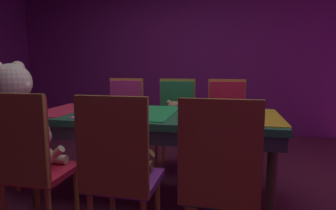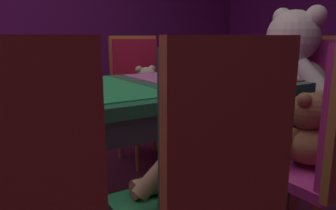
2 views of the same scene
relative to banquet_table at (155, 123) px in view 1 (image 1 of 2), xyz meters
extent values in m
plane|color=#591E33|center=(0.00, 0.00, -0.65)|extent=(7.90, 7.90, 0.00)
cube|color=#721E72|center=(2.60, 0.00, 0.75)|extent=(0.12, 6.40, 2.80)
cube|color=#26724C|center=(0.00, 0.00, 0.06)|extent=(0.90, 2.00, 0.05)
cube|color=#33333F|center=(0.00, 0.00, -0.01)|extent=(0.88, 1.96, 0.10)
cylinder|color=#4C3826|center=(0.38, 0.90, -0.31)|extent=(0.07, 0.07, 0.69)
cylinder|color=#4C3826|center=(0.38, -0.90, -0.31)|extent=(0.07, 0.07, 0.69)
cylinder|color=#4C3826|center=(-0.38, 0.90, -0.31)|extent=(0.07, 0.07, 0.69)
cylinder|color=#4C3826|center=(-0.38, -0.90, -0.31)|extent=(0.07, 0.07, 0.69)
cube|color=yellow|center=(0.00, -0.85, 0.09)|extent=(0.77, 0.32, 0.01)
cube|color=blue|center=(0.00, -0.42, 0.09)|extent=(0.77, 0.32, 0.01)
cube|color=green|center=(0.00, 0.00, 0.09)|extent=(0.77, 0.32, 0.01)
cube|color=pink|center=(0.00, 0.42, 0.09)|extent=(0.77, 0.32, 0.01)
cube|color=#E52D4C|center=(0.00, 0.85, 0.09)|extent=(0.77, 0.32, 0.01)
cube|color=#268C4C|center=(-0.74, -0.57, -0.21)|extent=(0.40, 0.40, 0.04)
cube|color=#268C4C|center=(-0.92, -0.57, 0.06)|extent=(0.05, 0.38, 0.50)
cube|color=gold|center=(-0.94, -0.57, 0.06)|extent=(0.03, 0.41, 0.55)
ellipsoid|color=olive|center=(-0.74, -0.57, -0.11)|extent=(0.19, 0.19, 0.15)
sphere|color=olive|center=(-0.72, -0.57, 0.02)|extent=(0.15, 0.15, 0.15)
sphere|color=#AE7747|center=(-0.67, -0.57, 0.01)|extent=(0.06, 0.06, 0.06)
sphere|color=olive|center=(-0.74, -0.51, 0.08)|extent=(0.06, 0.06, 0.06)
sphere|color=olive|center=(-0.74, -0.62, 0.08)|extent=(0.06, 0.06, 0.06)
cylinder|color=olive|center=(-0.70, -0.47, -0.10)|extent=(0.05, 0.13, 0.12)
cylinder|color=olive|center=(-0.70, -0.66, -0.10)|extent=(0.05, 0.13, 0.12)
cylinder|color=olive|center=(-0.62, -0.52, -0.16)|extent=(0.06, 0.14, 0.06)
cylinder|color=olive|center=(-0.62, -0.62, -0.16)|extent=(0.06, 0.14, 0.06)
cube|color=purple|center=(-0.73, 0.00, -0.21)|extent=(0.40, 0.40, 0.04)
cube|color=purple|center=(-0.91, 0.00, 0.06)|extent=(0.05, 0.38, 0.50)
cube|color=gold|center=(-0.93, 0.00, 0.06)|extent=(0.03, 0.41, 0.55)
cylinder|color=gold|center=(-0.57, 0.16, -0.44)|extent=(0.04, 0.04, 0.42)
cylinder|color=gold|center=(-0.57, -0.16, -0.44)|extent=(0.04, 0.04, 0.42)
ellipsoid|color=olive|center=(-0.73, 0.00, -0.10)|extent=(0.21, 0.21, 0.16)
sphere|color=olive|center=(-0.71, 0.00, 0.05)|extent=(0.16, 0.16, 0.16)
sphere|color=#AE7747|center=(-0.65, 0.00, 0.03)|extent=(0.06, 0.06, 0.06)
sphere|color=olive|center=(-0.73, 0.06, 0.11)|extent=(0.06, 0.06, 0.06)
sphere|color=olive|center=(-0.73, -0.06, 0.11)|extent=(0.06, 0.06, 0.06)
cylinder|color=olive|center=(-0.68, 0.10, -0.09)|extent=(0.06, 0.15, 0.14)
cylinder|color=olive|center=(-0.68, -0.10, -0.09)|extent=(0.06, 0.15, 0.14)
cylinder|color=olive|center=(-0.59, 0.06, -0.16)|extent=(0.07, 0.15, 0.07)
cylinder|color=olive|center=(-0.59, -0.05, -0.16)|extent=(0.07, 0.15, 0.07)
cube|color=red|center=(-0.71, 0.60, -0.21)|extent=(0.40, 0.40, 0.04)
cube|color=red|center=(-0.89, 0.60, 0.06)|extent=(0.05, 0.38, 0.50)
cube|color=gold|center=(-0.92, 0.60, 0.06)|extent=(0.03, 0.41, 0.55)
cylinder|color=gold|center=(-0.55, 0.76, -0.44)|extent=(0.04, 0.04, 0.42)
cylinder|color=gold|center=(-0.55, 0.44, -0.44)|extent=(0.04, 0.04, 0.42)
ellipsoid|color=beige|center=(-0.71, 0.60, -0.11)|extent=(0.19, 0.19, 0.15)
sphere|color=beige|center=(-0.70, 0.60, 0.02)|extent=(0.15, 0.15, 0.15)
sphere|color=#FDDCAD|center=(-0.65, 0.60, 0.01)|extent=(0.06, 0.06, 0.06)
sphere|color=beige|center=(-0.71, 0.66, 0.08)|extent=(0.06, 0.06, 0.06)
sphere|color=beige|center=(-0.71, 0.55, 0.08)|extent=(0.06, 0.06, 0.06)
cylinder|color=beige|center=(-0.68, 0.70, -0.10)|extent=(0.05, 0.13, 0.12)
cylinder|color=beige|center=(-0.68, 0.51, -0.10)|extent=(0.05, 0.13, 0.12)
cylinder|color=beige|center=(-0.59, 0.65, -0.16)|extent=(0.06, 0.14, 0.06)
cylinder|color=beige|center=(-0.59, 0.56, -0.16)|extent=(0.06, 0.14, 0.06)
cube|color=red|center=(0.74, -0.58, -0.21)|extent=(0.40, 0.40, 0.04)
cube|color=red|center=(0.92, -0.58, 0.06)|extent=(0.05, 0.38, 0.50)
cube|color=gold|center=(0.94, -0.58, 0.06)|extent=(0.03, 0.41, 0.55)
cylinder|color=gold|center=(0.90, -0.42, -0.44)|extent=(0.04, 0.04, 0.42)
cylinder|color=gold|center=(0.90, -0.74, -0.44)|extent=(0.04, 0.04, 0.42)
cylinder|color=gold|center=(0.58, -0.42, -0.44)|extent=(0.04, 0.04, 0.42)
cylinder|color=gold|center=(0.58, -0.74, -0.44)|extent=(0.04, 0.04, 0.42)
ellipsoid|color=#9E7247|center=(0.74, -0.58, -0.11)|extent=(0.19, 0.19, 0.15)
sphere|color=#9E7247|center=(0.72, -0.58, 0.03)|extent=(0.15, 0.15, 0.15)
sphere|color=tan|center=(0.67, -0.58, 0.02)|extent=(0.06, 0.06, 0.06)
sphere|color=#9E7247|center=(0.74, -0.63, 0.09)|extent=(0.06, 0.06, 0.06)
sphere|color=#9E7247|center=(0.74, -0.52, 0.09)|extent=(0.06, 0.06, 0.06)
cylinder|color=#9E7247|center=(0.70, -0.67, -0.09)|extent=(0.05, 0.14, 0.13)
cylinder|color=#9E7247|center=(0.70, -0.48, -0.09)|extent=(0.05, 0.14, 0.13)
cylinder|color=#9E7247|center=(0.61, -0.63, -0.16)|extent=(0.07, 0.14, 0.07)
cylinder|color=#9E7247|center=(0.61, -0.53, -0.16)|extent=(0.07, 0.14, 0.07)
cube|color=#268C4C|center=(0.71, -0.03, -0.21)|extent=(0.40, 0.40, 0.04)
cube|color=#268C4C|center=(0.89, -0.03, 0.06)|extent=(0.05, 0.38, 0.50)
cube|color=gold|center=(0.91, -0.03, 0.06)|extent=(0.03, 0.41, 0.55)
cylinder|color=gold|center=(0.87, 0.13, -0.44)|extent=(0.04, 0.04, 0.42)
cylinder|color=gold|center=(0.87, -0.19, -0.44)|extent=(0.04, 0.04, 0.42)
cylinder|color=gold|center=(0.55, 0.13, -0.44)|extent=(0.04, 0.04, 0.42)
cylinder|color=gold|center=(0.55, -0.19, -0.44)|extent=(0.04, 0.04, 0.42)
ellipsoid|color=tan|center=(0.71, -0.03, -0.11)|extent=(0.19, 0.19, 0.15)
sphere|color=tan|center=(0.69, -0.03, 0.03)|extent=(0.15, 0.15, 0.15)
sphere|color=tan|center=(0.64, -0.03, 0.02)|extent=(0.06, 0.06, 0.06)
sphere|color=tan|center=(0.71, -0.08, 0.08)|extent=(0.06, 0.06, 0.06)
sphere|color=tan|center=(0.71, 0.03, 0.08)|extent=(0.06, 0.06, 0.06)
cylinder|color=tan|center=(0.67, -0.12, -0.09)|extent=(0.05, 0.13, 0.13)
cylinder|color=tan|center=(0.67, 0.07, -0.09)|extent=(0.05, 0.13, 0.13)
cylinder|color=tan|center=(0.58, -0.08, -0.16)|extent=(0.06, 0.14, 0.06)
cylinder|color=tan|center=(0.58, 0.02, -0.16)|extent=(0.06, 0.14, 0.06)
cube|color=#CC338C|center=(0.71, 0.59, -0.21)|extent=(0.40, 0.40, 0.04)
cube|color=#CC338C|center=(0.89, 0.59, 0.06)|extent=(0.05, 0.38, 0.50)
cube|color=gold|center=(0.91, 0.59, 0.06)|extent=(0.03, 0.41, 0.55)
cylinder|color=gold|center=(0.87, 0.75, -0.44)|extent=(0.04, 0.04, 0.42)
cylinder|color=gold|center=(0.87, 0.43, -0.44)|extent=(0.04, 0.04, 0.42)
cylinder|color=gold|center=(0.55, 0.75, -0.44)|extent=(0.04, 0.04, 0.42)
cylinder|color=gold|center=(0.55, 0.43, -0.44)|extent=(0.04, 0.04, 0.42)
ellipsoid|color=olive|center=(0.71, 0.59, -0.11)|extent=(0.19, 0.19, 0.15)
sphere|color=olive|center=(0.69, 0.59, 0.03)|extent=(0.15, 0.15, 0.15)
sphere|color=#AE7747|center=(0.64, 0.59, 0.02)|extent=(0.06, 0.06, 0.06)
sphere|color=olive|center=(0.71, 0.53, 0.09)|extent=(0.06, 0.06, 0.06)
sphere|color=olive|center=(0.71, 0.65, 0.09)|extent=(0.06, 0.06, 0.06)
cylinder|color=olive|center=(0.67, 0.49, -0.09)|extent=(0.05, 0.14, 0.13)
cylinder|color=olive|center=(0.67, 0.69, -0.09)|extent=(0.05, 0.14, 0.13)
cylinder|color=olive|center=(0.58, 0.54, -0.16)|extent=(0.07, 0.14, 0.07)
cylinder|color=olive|center=(0.58, 0.64, -0.16)|extent=(0.07, 0.14, 0.07)
cube|color=#CC338C|center=(0.00, 1.42, -0.21)|extent=(0.40, 0.40, 0.04)
cylinder|color=gold|center=(0.16, 1.58, -0.44)|extent=(0.04, 0.04, 0.42)
cylinder|color=gold|center=(0.16, 1.26, -0.44)|extent=(0.04, 0.04, 0.42)
cylinder|color=gold|center=(-0.16, 1.26, -0.44)|extent=(0.04, 0.04, 0.42)
ellipsoid|color=silver|center=(0.00, 1.42, 0.01)|extent=(0.45, 0.45, 0.36)
sphere|color=silver|center=(0.00, 1.38, 0.33)|extent=(0.36, 0.36, 0.36)
sphere|color=white|center=(0.00, 1.26, 0.30)|extent=(0.13, 0.13, 0.13)
sphere|color=silver|center=(0.13, 1.42, 0.46)|extent=(0.13, 0.13, 0.13)
cylinder|color=silver|center=(0.22, 1.33, 0.04)|extent=(0.32, 0.12, 0.30)
cylinder|color=silver|center=(-0.22, 1.33, 0.04)|extent=(0.32, 0.12, 0.30)
cylinder|color=silver|center=(0.12, 1.13, -0.12)|extent=(0.34, 0.15, 0.15)
cylinder|color=silver|center=(-0.12, 1.13, -0.12)|extent=(0.34, 0.15, 0.15)
camera|label=1|loc=(-2.33, -0.61, 0.50)|focal=30.91mm
camera|label=2|loc=(1.46, -0.57, 0.33)|focal=34.47mm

